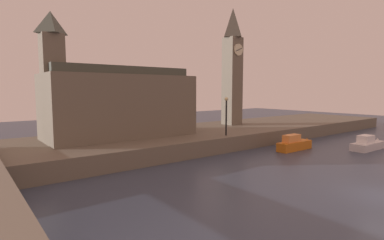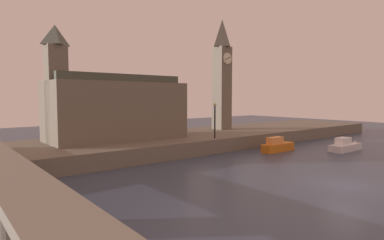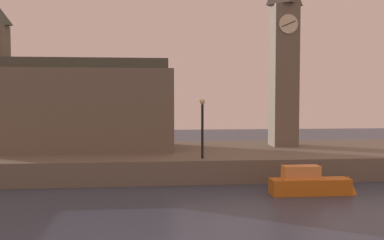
# 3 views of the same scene
# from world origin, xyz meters

# --- Properties ---
(far_embankment) EXTENTS (70.00, 12.00, 1.50)m
(far_embankment) POSITION_xyz_m (0.00, 20.00, 0.75)
(far_embankment) COLOR #6B6051
(far_embankment) RESTS_ON ground
(clock_tower) EXTENTS (2.15, 2.20, 14.87)m
(clock_tower) POSITION_xyz_m (9.60, 21.72, 9.22)
(clock_tower) COLOR #6B6051
(clock_tower) RESTS_ON far_embankment
(parliament_hall) EXTENTS (13.86, 6.08, 10.97)m
(parliament_hall) POSITION_xyz_m (-6.67, 20.90, 4.84)
(parliament_hall) COLOR #6B6051
(parliament_hall) RESTS_ON far_embankment
(streetlamp) EXTENTS (0.36, 0.36, 3.80)m
(streetlamp) POSITION_xyz_m (2.21, 15.13, 3.88)
(streetlamp) COLOR black
(streetlamp) RESTS_ON far_embankment
(boat_ferry_white) EXTENTS (5.29, 1.56, 1.68)m
(boat_ferry_white) POSITION_xyz_m (14.33, 6.61, 0.50)
(boat_ferry_white) COLOR silver
(boat_ferry_white) RESTS_ON ground
(boat_patrol_orange) EXTENTS (4.93, 1.16, 1.68)m
(boat_patrol_orange) POSITION_xyz_m (8.01, 10.98, 0.59)
(boat_patrol_orange) COLOR orange
(boat_patrol_orange) RESTS_ON ground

